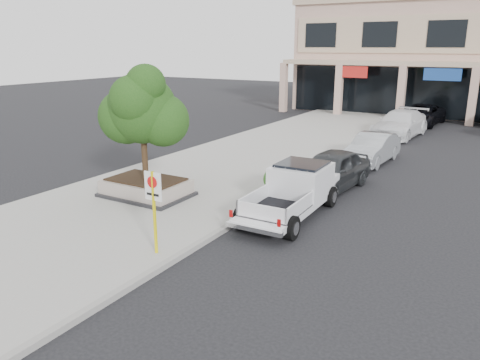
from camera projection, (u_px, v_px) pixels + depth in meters
name	position (u px, v px, depth m)	size (l,w,h in m)	color
ground	(253.00, 252.00, 13.17)	(120.00, 120.00, 0.00)	black
sidewalk	(211.00, 175.00, 20.81)	(8.00, 52.00, 0.15)	gray
curb	(292.00, 188.00, 18.88)	(0.20, 52.00, 0.15)	gray
planter	(146.00, 187.00, 17.58)	(3.20, 2.20, 0.68)	black
planter_tree	(148.00, 109.00, 16.83)	(2.90, 2.55, 4.00)	black
no_parking_sign	(154.00, 201.00, 12.40)	(0.55, 0.09, 2.30)	yellow
hedge	(277.00, 179.00, 18.12)	(1.10, 0.99, 0.94)	#224F16
pickup_truck	(290.00, 193.00, 15.72)	(1.99, 5.36, 1.69)	silver
curb_car_a	(330.00, 171.00, 18.73)	(1.88, 4.66, 1.59)	#2C2E30
curb_car_b	(372.00, 149.00, 23.06)	(1.54, 4.41, 1.45)	#A8ACB0
curb_car_c	(400.00, 124.00, 29.75)	(2.32, 5.71, 1.66)	silver
curb_car_d	(421.00, 115.00, 34.21)	(2.50, 5.41, 1.50)	black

